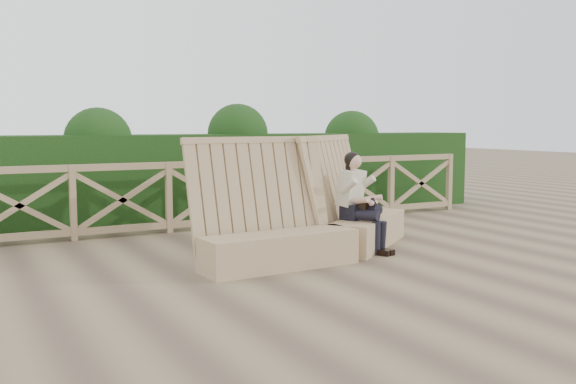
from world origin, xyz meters
TOP-DOWN VIEW (x-y plane):
  - ground at (0.00, 0.00)m, footprint 60.00×60.00m
  - bench at (0.47, 0.88)m, footprint 3.57×1.88m
  - woman at (1.04, 0.92)m, footprint 0.53×0.84m
  - guardrail at (0.00, 3.50)m, footprint 10.10×0.09m
  - hedge at (0.00, 4.70)m, footprint 12.00×1.20m

SIDE VIEW (x-z plane):
  - ground at x=0.00m, z-range 0.00..0.00m
  - bench at x=0.47m, z-range -0.39..1.16m
  - guardrail at x=0.00m, z-range 0.00..1.10m
  - woman at x=1.04m, z-range 0.05..1.36m
  - hedge at x=0.00m, z-range 0.00..1.50m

